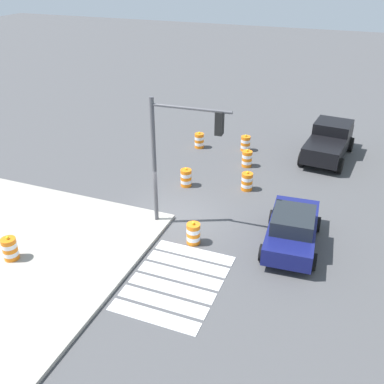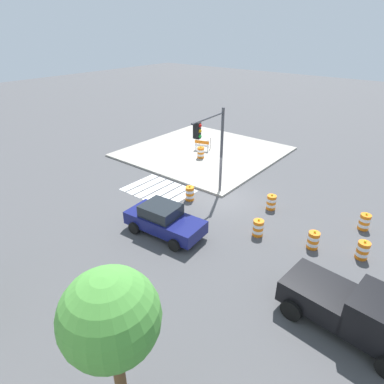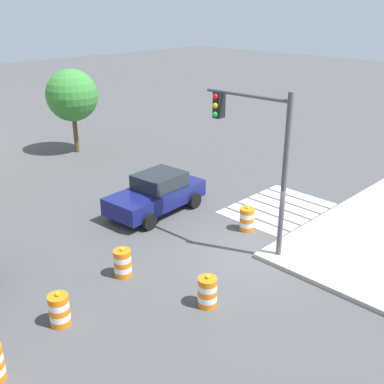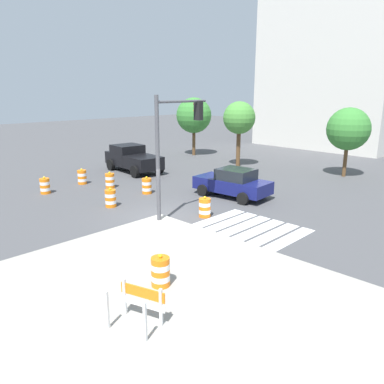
% 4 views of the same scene
% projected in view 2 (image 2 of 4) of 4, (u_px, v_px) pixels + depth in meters
% --- Properties ---
extents(ground_plane, '(120.00, 120.00, 0.00)m').
position_uv_depth(ground_plane, '(222.00, 198.00, 21.13)').
color(ground_plane, '#474749').
extents(sidewalk_corner, '(12.00, 12.00, 0.15)m').
position_uv_depth(sidewalk_corner, '(204.00, 152.00, 28.60)').
color(sidewalk_corner, '#9E998E').
rests_on(sidewalk_corner, ground).
extents(crosswalk_stripes, '(4.35, 3.20, 0.02)m').
position_uv_depth(crosswalk_stripes, '(158.00, 190.00, 22.11)').
color(crosswalk_stripes, silver).
rests_on(crosswalk_stripes, ground).
extents(sports_car, '(4.43, 2.39, 1.63)m').
position_uv_depth(sports_car, '(164.00, 220.00, 17.26)').
color(sports_car, navy).
rests_on(sports_car, ground).
extents(pickup_truck, '(5.31, 2.72, 1.92)m').
position_uv_depth(pickup_truck, '(361.00, 314.00, 11.46)').
color(pickup_truck, black).
rests_on(pickup_truck, ground).
extents(traffic_barrel_near_corner, '(0.56, 0.56, 1.02)m').
position_uv_depth(traffic_barrel_near_corner, '(271.00, 202.00, 19.70)').
color(traffic_barrel_near_corner, orange).
rests_on(traffic_barrel_near_corner, ground).
extents(traffic_barrel_crosswalk_end, '(0.56, 0.56, 1.02)m').
position_uv_depth(traffic_barrel_crosswalk_end, '(363.00, 250.00, 15.51)').
color(traffic_barrel_crosswalk_end, orange).
rests_on(traffic_barrel_crosswalk_end, ground).
extents(traffic_barrel_median_near, '(0.56, 0.56, 1.02)m').
position_uv_depth(traffic_barrel_median_near, '(364.00, 222.00, 17.74)').
color(traffic_barrel_median_near, orange).
rests_on(traffic_barrel_median_near, ground).
extents(traffic_barrel_median_far, '(0.56, 0.56, 1.02)m').
position_uv_depth(traffic_barrel_median_far, '(313.00, 240.00, 16.23)').
color(traffic_barrel_median_far, orange).
rests_on(traffic_barrel_median_far, ground).
extents(traffic_barrel_far_curb, '(0.56, 0.56, 1.02)m').
position_uv_depth(traffic_barrel_far_curb, '(190.00, 193.00, 20.73)').
color(traffic_barrel_far_curb, orange).
rests_on(traffic_barrel_far_curb, ground).
extents(traffic_barrel_lane_center, '(0.56, 0.56, 1.02)m').
position_uv_depth(traffic_barrel_lane_center, '(258.00, 228.00, 17.22)').
color(traffic_barrel_lane_center, orange).
rests_on(traffic_barrel_lane_center, ground).
extents(traffic_barrel_on_sidewalk, '(0.56, 0.56, 1.02)m').
position_uv_depth(traffic_barrel_on_sidewalk, '(201.00, 153.00, 26.91)').
color(traffic_barrel_on_sidewalk, orange).
rests_on(traffic_barrel_on_sidewalk, sidewalk_corner).
extents(construction_barricade, '(1.41, 1.11, 1.00)m').
position_uv_depth(construction_barricade, '(202.00, 144.00, 28.56)').
color(construction_barricade, silver).
rests_on(construction_barricade, sidewalk_corner).
extents(traffic_light_pole, '(0.53, 3.29, 5.50)m').
position_uv_depth(traffic_light_pole, '(212.00, 141.00, 19.26)').
color(traffic_light_pole, '#4C4C51').
rests_on(traffic_light_pole, sidewalk_corner).
extents(street_tree_streetside_far, '(2.49, 2.49, 5.06)m').
position_uv_depth(street_tree_streetside_far, '(110.00, 319.00, 7.78)').
color(street_tree_streetside_far, brown).
rests_on(street_tree_streetside_far, ground).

